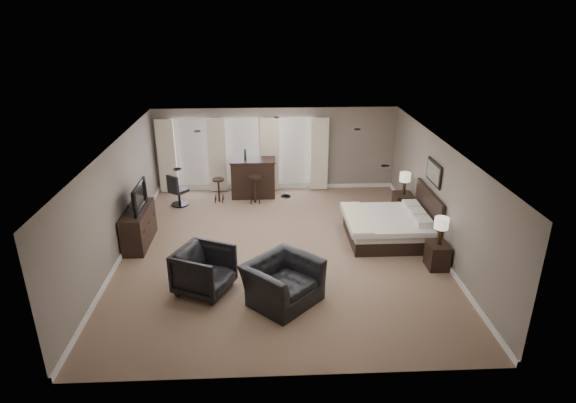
{
  "coord_description": "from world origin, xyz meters",
  "views": [
    {
      "loc": [
        -0.31,
        -10.28,
        5.46
      ],
      "look_at": [
        0.2,
        0.4,
        1.1
      ],
      "focal_mm": 30.0,
      "sensor_mm": 36.0,
      "label": 1
    }
  ],
  "objects_px": {
    "nightstand_near": "(437,256)",
    "armchair_far": "(204,268)",
    "nightstand_far": "(402,205)",
    "dresser": "(139,226)",
    "bar_stool_left": "(219,190)",
    "armchair_near": "(283,275)",
    "lamp_near": "(441,231)",
    "bar_counter": "(253,178)",
    "tv": "(136,206)",
    "bar_stool_right": "(255,189)",
    "bed": "(384,216)",
    "lamp_far": "(405,183)",
    "desk_chair": "(179,190)"
  },
  "relations": [
    {
      "from": "bed",
      "to": "armchair_far",
      "type": "xyz_separation_m",
      "value": [
        -4.19,
        -2.16,
        -0.12
      ]
    },
    {
      "from": "nightstand_far",
      "to": "bar_stool_right",
      "type": "relative_size",
      "value": 0.77
    },
    {
      "from": "nightstand_near",
      "to": "lamp_far",
      "type": "xyz_separation_m",
      "value": [
        0.0,
        2.9,
        0.66
      ]
    },
    {
      "from": "bed",
      "to": "dresser",
      "type": "bearing_deg",
      "value": 179.39
    },
    {
      "from": "nightstand_near",
      "to": "desk_chair",
      "type": "height_order",
      "value": "desk_chair"
    },
    {
      "from": "dresser",
      "to": "tv",
      "type": "xyz_separation_m",
      "value": [
        0.0,
        0.0,
        0.53
      ]
    },
    {
      "from": "lamp_far",
      "to": "dresser",
      "type": "distance_m",
      "value": 7.07
    },
    {
      "from": "bed",
      "to": "lamp_near",
      "type": "height_order",
      "value": "bed"
    },
    {
      "from": "dresser",
      "to": "tv",
      "type": "distance_m",
      "value": 0.53
    },
    {
      "from": "lamp_far",
      "to": "bar_stool_right",
      "type": "height_order",
      "value": "lamp_far"
    },
    {
      "from": "bar_stool_right",
      "to": "armchair_near",
      "type": "bearing_deg",
      "value": -83.16
    },
    {
      "from": "lamp_far",
      "to": "bar_counter",
      "type": "distance_m",
      "value": 4.52
    },
    {
      "from": "bar_stool_right",
      "to": "desk_chair",
      "type": "relative_size",
      "value": 0.86
    },
    {
      "from": "dresser",
      "to": "armchair_near",
      "type": "bearing_deg",
      "value": -38.03
    },
    {
      "from": "nightstand_far",
      "to": "bar_counter",
      "type": "distance_m",
      "value": 4.52
    },
    {
      "from": "lamp_near",
      "to": "tv",
      "type": "xyz_separation_m",
      "value": [
        -6.92,
        1.51,
        0.09
      ]
    },
    {
      "from": "nightstand_near",
      "to": "bar_stool_left",
      "type": "bearing_deg",
      "value": 141.29
    },
    {
      "from": "bar_counter",
      "to": "dresser",
      "type": "bearing_deg",
      "value": -131.73
    },
    {
      "from": "tv",
      "to": "bar_stool_left",
      "type": "distance_m",
      "value": 3.22
    },
    {
      "from": "armchair_far",
      "to": "bar_stool_left",
      "type": "bearing_deg",
      "value": 25.89
    },
    {
      "from": "lamp_near",
      "to": "armchair_near",
      "type": "distance_m",
      "value": 3.7
    },
    {
      "from": "lamp_near",
      "to": "dresser",
      "type": "xyz_separation_m",
      "value": [
        -6.92,
        1.51,
        -0.44
      ]
    },
    {
      "from": "armchair_far",
      "to": "bar_stool_right",
      "type": "bearing_deg",
      "value": 13.1
    },
    {
      "from": "tv",
      "to": "bar_counter",
      "type": "relative_size",
      "value": 0.83
    },
    {
      "from": "bar_stool_left",
      "to": "desk_chair",
      "type": "bearing_deg",
      "value": -168.99
    },
    {
      "from": "nightstand_far",
      "to": "bar_stool_left",
      "type": "xyz_separation_m",
      "value": [
        -5.2,
        1.27,
        0.04
      ]
    },
    {
      "from": "lamp_far",
      "to": "tv",
      "type": "relative_size",
      "value": 0.55
    },
    {
      "from": "nightstand_near",
      "to": "armchair_far",
      "type": "bearing_deg",
      "value": -172.0
    },
    {
      "from": "nightstand_far",
      "to": "bar_stool_left",
      "type": "height_order",
      "value": "bar_stool_left"
    },
    {
      "from": "bed",
      "to": "tv",
      "type": "bearing_deg",
      "value": 179.39
    },
    {
      "from": "bed",
      "to": "bar_stool_left",
      "type": "distance_m",
      "value": 5.11
    },
    {
      "from": "desk_chair",
      "to": "nightstand_near",
      "type": "bearing_deg",
      "value": -174.13
    },
    {
      "from": "lamp_far",
      "to": "desk_chair",
      "type": "bearing_deg",
      "value": 170.62
    },
    {
      "from": "tv",
      "to": "bar_counter",
      "type": "bearing_deg",
      "value": -41.73
    },
    {
      "from": "bar_stool_right",
      "to": "desk_chair",
      "type": "distance_m",
      "value": 2.23
    },
    {
      "from": "bar_counter",
      "to": "armchair_far",
      "type": "bearing_deg",
      "value": -99.6
    },
    {
      "from": "tv",
      "to": "nightstand_far",
      "type": "bearing_deg",
      "value": -78.68
    },
    {
      "from": "armchair_near",
      "to": "bar_counter",
      "type": "relative_size",
      "value": 0.98
    },
    {
      "from": "tv",
      "to": "bar_stool_right",
      "type": "xyz_separation_m",
      "value": [
        2.8,
        2.54,
        -0.57
      ]
    },
    {
      "from": "tv",
      "to": "lamp_far",
      "type": "bearing_deg",
      "value": -78.68
    },
    {
      "from": "nightstand_far",
      "to": "dresser",
      "type": "height_order",
      "value": "dresser"
    },
    {
      "from": "desk_chair",
      "to": "armchair_near",
      "type": "bearing_deg",
      "value": 156.89
    },
    {
      "from": "lamp_near",
      "to": "bar_stool_left",
      "type": "distance_m",
      "value": 6.69
    },
    {
      "from": "lamp_near",
      "to": "bar_stool_left",
      "type": "height_order",
      "value": "lamp_near"
    },
    {
      "from": "nightstand_near",
      "to": "armchair_near",
      "type": "distance_m",
      "value": 3.7
    },
    {
      "from": "desk_chair",
      "to": "nightstand_far",
      "type": "bearing_deg",
      "value": -151.62
    },
    {
      "from": "nightstand_near",
      "to": "armchair_near",
      "type": "bearing_deg",
      "value": -161.58
    },
    {
      "from": "nightstand_far",
      "to": "bar_stool_left",
      "type": "distance_m",
      "value": 5.36
    },
    {
      "from": "tv",
      "to": "bar_stool_right",
      "type": "relative_size",
      "value": 1.35
    },
    {
      "from": "armchair_near",
      "to": "nightstand_far",
      "type": "bearing_deg",
      "value": 3.87
    }
  ]
}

